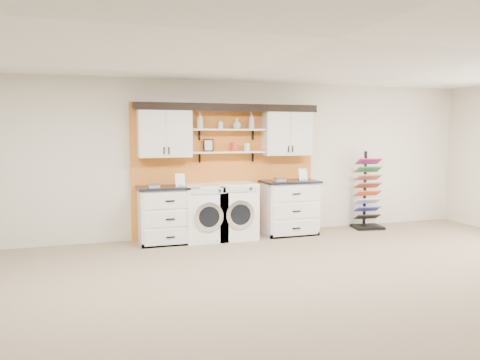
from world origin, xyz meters
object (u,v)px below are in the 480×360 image
object	(u,v)px
base_cabinet_left	(167,215)
dryer	(235,211)
sample_rack	(367,203)
base_cabinet_right	(289,207)
washer	(204,213)

from	to	relation	value
base_cabinet_left	dryer	world-z (taller)	dryer
sample_rack	dryer	bearing A→B (deg)	-169.83
base_cabinet_right	sample_rack	xyz separation A→B (m)	(1.68, 0.03, -0.00)
base_cabinet_left	dryer	size ratio (longest dim) A/B	1.00
dryer	sample_rack	distance (m)	2.75
dryer	base_cabinet_left	bearing A→B (deg)	179.84
washer	dryer	size ratio (longest dim) A/B	0.98
washer	base_cabinet_right	bearing A→B (deg)	0.12
washer	sample_rack	xyz separation A→B (m)	(3.30, 0.04, 0.01)
sample_rack	washer	bearing A→B (deg)	-169.96
washer	sample_rack	world-z (taller)	sample_rack
washer	dryer	bearing A→B (deg)	0.00
base_cabinet_left	base_cabinet_right	world-z (taller)	base_cabinet_right
base_cabinet_right	sample_rack	world-z (taller)	sample_rack
base_cabinet_left	base_cabinet_right	size ratio (longest dim) A/B	0.97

